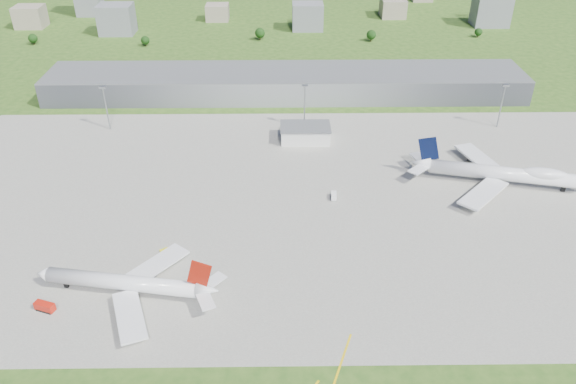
{
  "coord_description": "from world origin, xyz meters",
  "views": [
    {
      "loc": [
        -2.79,
        -173.87,
        139.58
      ],
      "look_at": [
        -0.22,
        32.86,
        9.0
      ],
      "focal_mm": 35.0,
      "sensor_mm": 36.0,
      "label": 1
    }
  ],
  "objects_px": {
    "tug_yellow": "(165,251)",
    "van_white_near": "(334,196)",
    "airliner_blue_quad": "(504,174)",
    "van_white_far": "(495,178)",
    "fire_truck": "(45,307)",
    "airliner_red_twin": "(129,284)"
  },
  "relations": [
    {
      "from": "van_white_near",
      "to": "van_white_far",
      "type": "relative_size",
      "value": 1.2
    },
    {
      "from": "tug_yellow",
      "to": "van_white_near",
      "type": "relative_size",
      "value": 0.71
    },
    {
      "from": "fire_truck",
      "to": "van_white_far",
      "type": "xyz_separation_m",
      "value": [
        185.72,
        86.35,
        -0.46
      ]
    },
    {
      "from": "airliner_blue_quad",
      "to": "tug_yellow",
      "type": "height_order",
      "value": "airliner_blue_quad"
    },
    {
      "from": "van_white_near",
      "to": "fire_truck",
      "type": "bearing_deg",
      "value": 127.68
    },
    {
      "from": "airliner_red_twin",
      "to": "van_white_far",
      "type": "xyz_separation_m",
      "value": [
        157.82,
        78.45,
        -3.84
      ]
    },
    {
      "from": "tug_yellow",
      "to": "airliner_blue_quad",
      "type": "bearing_deg",
      "value": -14.47
    },
    {
      "from": "airliner_red_twin",
      "to": "van_white_near",
      "type": "xyz_separation_m",
      "value": [
        78.59,
        62.54,
        -3.64
      ]
    },
    {
      "from": "airliner_red_twin",
      "to": "van_white_near",
      "type": "relative_size",
      "value": 12.37
    },
    {
      "from": "fire_truck",
      "to": "van_white_far",
      "type": "height_order",
      "value": "fire_truck"
    },
    {
      "from": "airliner_blue_quad",
      "to": "fire_truck",
      "type": "xyz_separation_m",
      "value": [
        -187.25,
        -81.84,
        -4.37
      ]
    },
    {
      "from": "fire_truck",
      "to": "tug_yellow",
      "type": "relative_size",
      "value": 1.98
    },
    {
      "from": "airliner_blue_quad",
      "to": "tug_yellow",
      "type": "relative_size",
      "value": 20.9
    },
    {
      "from": "fire_truck",
      "to": "van_white_far",
      "type": "relative_size",
      "value": 1.69
    },
    {
      "from": "tug_yellow",
      "to": "van_white_far",
      "type": "bearing_deg",
      "value": -12.75
    },
    {
      "from": "airliner_blue_quad",
      "to": "van_white_near",
      "type": "xyz_separation_m",
      "value": [
        -80.76,
        -11.41,
        -4.63
      ]
    },
    {
      "from": "tug_yellow",
      "to": "van_white_near",
      "type": "height_order",
      "value": "van_white_near"
    },
    {
      "from": "airliner_blue_quad",
      "to": "van_white_far",
      "type": "distance_m",
      "value": 6.78
    },
    {
      "from": "airliner_blue_quad",
      "to": "van_white_far",
      "type": "xyz_separation_m",
      "value": [
        -1.53,
        4.51,
        -4.83
      ]
    },
    {
      "from": "tug_yellow",
      "to": "van_white_near",
      "type": "distance_m",
      "value": 80.52
    },
    {
      "from": "van_white_near",
      "to": "van_white_far",
      "type": "xyz_separation_m",
      "value": [
        79.23,
        15.92,
        -0.2
      ]
    },
    {
      "from": "airliner_blue_quad",
      "to": "fire_truck",
      "type": "bearing_deg",
      "value": -142.81
    }
  ]
}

